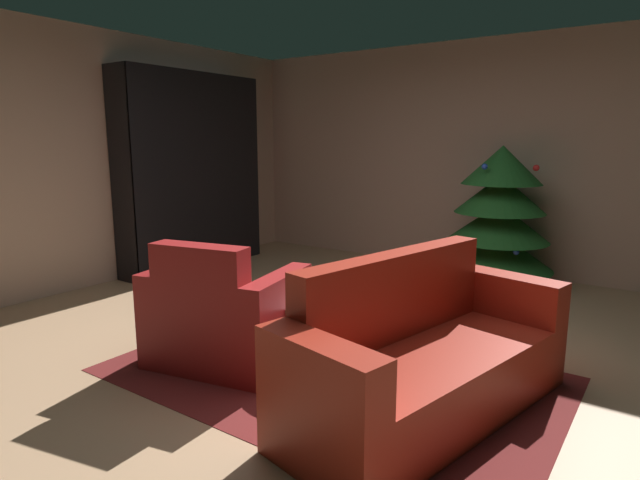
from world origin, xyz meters
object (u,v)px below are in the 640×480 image
at_px(bookshelf_unit, 202,175).
at_px(armchair_red, 224,319).
at_px(couch_red, 424,361).
at_px(book_stack_on_table, 338,293).
at_px(coffee_table, 337,310).
at_px(decorated_tree, 499,216).
at_px(bottle_on_table, 366,290).

xyz_separation_m(bookshelf_unit, armchair_red, (2.32, -1.99, -0.80)).
bearing_deg(couch_red, armchair_red, -173.96).
relative_size(bookshelf_unit, book_stack_on_table, 9.94).
relative_size(couch_red, coffee_table, 2.76).
height_order(bookshelf_unit, decorated_tree, bookshelf_unit).
bearing_deg(couch_red, bottle_on_table, 148.43).
xyz_separation_m(book_stack_on_table, bottle_on_table, (0.14, 0.14, 0.01)).
xyz_separation_m(bookshelf_unit, book_stack_on_table, (3.01, -1.61, -0.58)).
distance_m(bookshelf_unit, coffee_table, 3.48).
distance_m(bookshelf_unit, couch_red, 4.24).
bearing_deg(bottle_on_table, armchair_red, -148.33).
height_order(armchair_red, decorated_tree, decorated_tree).
bearing_deg(decorated_tree, coffee_table, -95.38).
xyz_separation_m(coffee_table, decorated_tree, (0.26, 2.73, 0.34)).
relative_size(bottle_on_table, decorated_tree, 0.16).
bearing_deg(couch_red, book_stack_on_table, 162.82).
relative_size(armchair_red, book_stack_on_table, 4.71).
relative_size(armchair_red, coffee_table, 1.51).
distance_m(couch_red, book_stack_on_table, 0.80).
relative_size(book_stack_on_table, decorated_tree, 0.16).
height_order(couch_red, coffee_table, couch_red).
xyz_separation_m(armchair_red, couch_red, (1.42, 0.15, -0.01)).
bearing_deg(coffee_table, book_stack_on_table, 13.10).
bearing_deg(decorated_tree, bottle_on_table, -92.47).
xyz_separation_m(armchair_red, coffee_table, (0.68, 0.37, 0.09)).
distance_m(couch_red, decorated_tree, 3.03).
bearing_deg(couch_red, bookshelf_unit, 153.84).
bearing_deg(bottle_on_table, couch_red, -31.57).
height_order(bottle_on_table, decorated_tree, decorated_tree).
height_order(bookshelf_unit, coffee_table, bookshelf_unit).
height_order(book_stack_on_table, bottle_on_table, bottle_on_table).
distance_m(armchair_red, bottle_on_table, 1.00).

